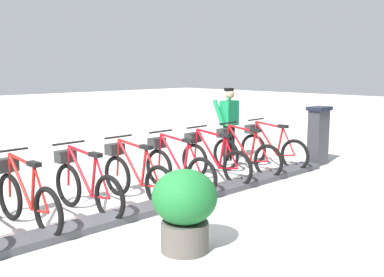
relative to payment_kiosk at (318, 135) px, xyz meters
The scene contains 12 objects.
ground_plane 5.34m from the payment_kiosk, 90.58° to the left, with size 60.00×60.00×0.00m, color silver.
dock_rail_base 5.34m from the payment_kiosk, 90.58° to the left, with size 0.44×9.90×0.10m, color #47474C.
payment_kiosk is the anchor object (origin of this frame).
bike_docked_0 1.14m from the payment_kiosk, 59.07° to the left, with size 1.72×0.54×1.02m.
bike_docked_1 1.96m from the payment_kiosk, 72.95° to the left, with size 1.72×0.54×1.02m.
bike_docked_2 2.84m from the payment_kiosk, 78.35° to the left, with size 1.72×0.54×1.02m.
bike_docked_3 3.73m from the payment_kiosk, 81.18° to the left, with size 1.72×0.54×1.02m.
bike_docked_4 4.63m from the payment_kiosk, 82.90° to the left, with size 1.72×0.54×1.02m.
bike_docked_5 5.54m from the payment_kiosk, 84.07° to the left, with size 1.72×0.54×1.02m.
bike_docked_6 6.44m from the payment_kiosk, 84.90° to the left, with size 1.72×0.54×1.02m.
worker_near_rack 1.99m from the payment_kiosk, 32.73° to the left, with size 0.47×0.64×1.66m.
planter_bush 5.65m from the payment_kiosk, 105.37° to the left, with size 0.76×0.76×0.97m.
Camera 1 is at (-5.22, 3.72, 2.13)m, focal length 43.65 mm.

